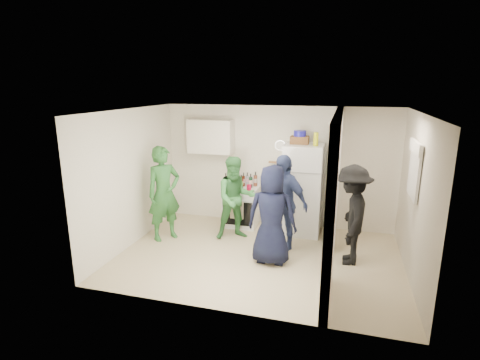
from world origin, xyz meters
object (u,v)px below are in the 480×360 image
stove (241,206)px  blue_bowl (300,133)px  person_navy (272,215)px  person_nook (351,215)px  person_green_center (236,198)px  wicker_basket (300,140)px  fridge (302,189)px  person_green_left (164,194)px  yellow_cup_stack_top (316,139)px  person_denim (282,202)px

stove → blue_bowl: bearing=1.0°
person_navy → person_nook: size_ratio=1.00×
person_green_center → stove: bearing=68.6°
person_navy → person_nook: bearing=-163.7°
wicker_basket → person_navy: 1.85m
fridge → person_navy: bearing=-102.7°
person_green_left → person_nook: 3.42m
yellow_cup_stack_top → person_nook: yellow_cup_stack_top is taller
yellow_cup_stack_top → person_green_center: bearing=-159.2°
person_green_left → person_denim: size_ratio=1.04×
person_denim → person_navy: person_denim is taller
person_green_left → fridge: bearing=-29.4°
fridge → wicker_basket: (-0.10, 0.05, 0.97)m
blue_bowl → person_green_left: size_ratio=0.13×
stove → blue_bowl: blue_bowl is taller
yellow_cup_stack_top → person_green_left: yellow_cup_stack_top is taller
stove → wicker_basket: (1.17, 0.02, 1.45)m
wicker_basket → person_navy: bearing=-98.7°
fridge → yellow_cup_stack_top: (0.22, -0.10, 1.02)m
yellow_cup_stack_top → person_green_center: 1.88m
yellow_cup_stack_top → person_green_center: size_ratio=0.16×
person_green_center → person_navy: bearing=-72.4°
person_green_center → person_denim: size_ratio=0.92×
stove → person_green_center: (0.08, -0.66, 0.38)m
blue_bowl → person_nook: (1.02, -1.17, -1.16)m
blue_bowl → person_green_left: bearing=-155.8°
stove → person_green_left: 1.69m
blue_bowl → person_denim: bearing=-99.8°
stove → wicker_basket: bearing=1.0°
person_green_left → person_denim: person_green_left is taller
person_green_center → person_nook: size_ratio=0.96×
blue_bowl → person_navy: bearing=-98.7°
stove → person_denim: bearing=-41.4°
blue_bowl → stove: bearing=-179.0°
stove → person_denim: person_denim is taller
yellow_cup_stack_top → person_denim: (-0.48, -0.76, -1.05)m
blue_bowl → person_green_left: (-2.39, -1.08, -1.09)m
person_green_center → person_navy: size_ratio=0.96×
yellow_cup_stack_top → person_denim: 1.38m
person_green_left → person_navy: person_green_left is taller
yellow_cup_stack_top → person_nook: 1.64m
wicker_basket → person_green_center: wicker_basket is taller
stove → person_green_center: size_ratio=0.52×
fridge → yellow_cup_stack_top: 1.05m
blue_bowl → person_denim: blue_bowl is taller
person_green_center → yellow_cup_stack_top: bearing=-7.3°
blue_bowl → person_denim: size_ratio=0.14×
person_green_center → person_nook: bearing=-40.8°
person_navy → person_green_center: bearing=-44.0°
blue_bowl → person_green_center: bearing=-147.9°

